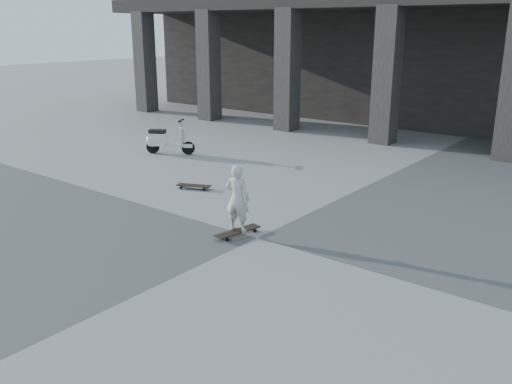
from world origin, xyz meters
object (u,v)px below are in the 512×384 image
Objects in this scene: child at (237,198)px; skateboard_spare at (194,186)px; scooter at (162,140)px; longboard at (238,232)px.

skateboard_spare is at bearing -45.30° from child.
child is at bearing -54.92° from skateboard_spare.
scooter is at bearing -45.79° from child.
child is at bearing 0.00° from longboard.
longboard is 6.65m from scooter.
skateboard_spare is 3.71m from scooter.
child is at bearing -60.95° from scooter.
scooter is (-3.14, 1.96, 0.31)m from skateboard_spare.
scooter reaches higher than skateboard_spare.
child is (0.00, 0.00, 0.59)m from longboard.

